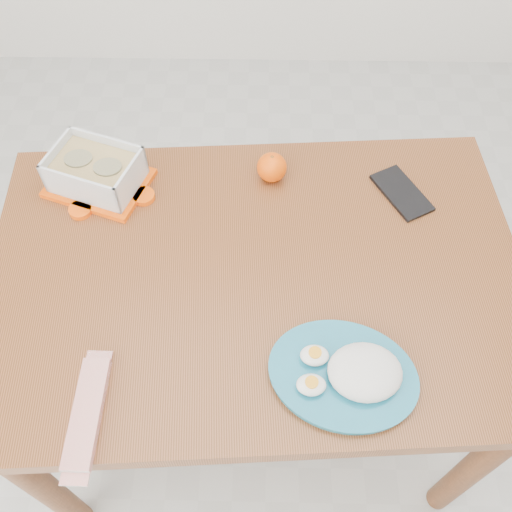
{
  "coord_description": "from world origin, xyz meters",
  "views": [
    {
      "loc": [
        -0.12,
        -0.64,
        1.76
      ],
      "look_at": [
        -0.13,
        0.01,
        0.81
      ],
      "focal_mm": 40.0,
      "sensor_mm": 36.0,
      "label": 1
    }
  ],
  "objects_px": {
    "dining_table": "(256,298)",
    "food_container": "(96,171)",
    "rice_plate": "(350,373)",
    "smartphone": "(402,193)",
    "orange_fruit": "(272,167)"
  },
  "relations": [
    {
      "from": "dining_table",
      "to": "food_container",
      "type": "relative_size",
      "value": 4.51
    },
    {
      "from": "rice_plate",
      "to": "smartphone",
      "type": "distance_m",
      "value": 0.48
    },
    {
      "from": "smartphone",
      "to": "rice_plate",
      "type": "bearing_deg",
      "value": -137.27
    },
    {
      "from": "dining_table",
      "to": "rice_plate",
      "type": "bearing_deg",
      "value": -56.52
    },
    {
      "from": "dining_table",
      "to": "food_container",
      "type": "bearing_deg",
      "value": 143.49
    },
    {
      "from": "dining_table",
      "to": "orange_fruit",
      "type": "relative_size",
      "value": 16.97
    },
    {
      "from": "orange_fruit",
      "to": "rice_plate",
      "type": "distance_m",
      "value": 0.52
    },
    {
      "from": "food_container",
      "to": "orange_fruit",
      "type": "height_order",
      "value": "food_container"
    },
    {
      "from": "food_container",
      "to": "smartphone",
      "type": "height_order",
      "value": "food_container"
    },
    {
      "from": "dining_table",
      "to": "smartphone",
      "type": "bearing_deg",
      "value": 29.91
    },
    {
      "from": "dining_table",
      "to": "food_container",
      "type": "xyz_separation_m",
      "value": [
        -0.37,
        0.24,
        0.15
      ]
    },
    {
      "from": "smartphone",
      "to": "food_container",
      "type": "bearing_deg",
      "value": 150.46
    },
    {
      "from": "food_container",
      "to": "smartphone",
      "type": "relative_size",
      "value": 1.71
    },
    {
      "from": "food_container",
      "to": "smartphone",
      "type": "distance_m",
      "value": 0.71
    },
    {
      "from": "orange_fruit",
      "to": "smartphone",
      "type": "relative_size",
      "value": 0.45
    }
  ]
}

